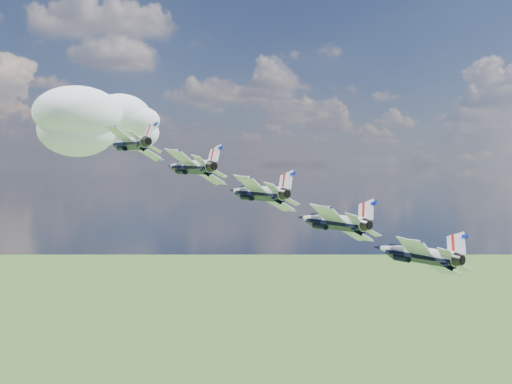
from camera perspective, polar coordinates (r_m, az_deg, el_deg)
name	(u,v)px	position (r m, az deg, el deg)	size (l,w,h in m)	color
cloud_far	(101,122)	(323.20, -15.25, 6.76)	(69.91, 54.93, 27.46)	white
jet_0	(129,143)	(87.88, -12.62, 4.82)	(9.23, 13.67, 4.08)	white
jet_1	(189,166)	(81.98, -6.71, 2.58)	(9.23, 13.67, 4.08)	white
jet_2	(256,192)	(77.22, 0.00, 0.00)	(9.23, 13.67, 4.08)	white
jet_3	(330,221)	(73.82, 7.46, -2.87)	(9.23, 13.67, 4.08)	white
jet_4	(414,253)	(71.97, 15.50, -5.89)	(9.23, 13.67, 4.08)	white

